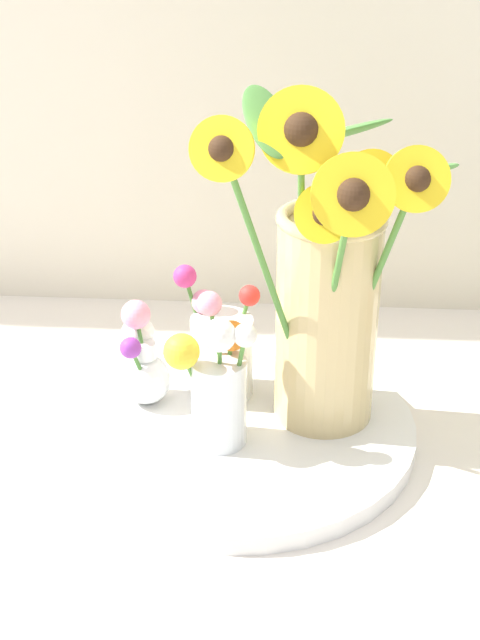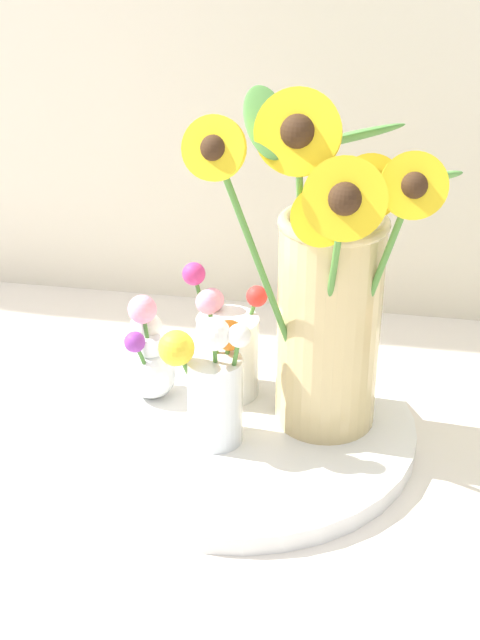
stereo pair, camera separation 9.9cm
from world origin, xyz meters
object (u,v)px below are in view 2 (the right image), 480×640
Objects in this scene: serving_tray at (240,428)px; mason_jar_sunflowers at (329,299)px; vase_small_center at (213,380)px; vase_bulb_right at (149,355)px; vase_small_back at (227,349)px.

mason_jar_sunflowers is (0.10, 0.02, 0.17)m from serving_tray.
vase_bulb_right is (-0.10, 0.08, -0.02)m from vase_small_center.
vase_bulb_right is (-0.22, 0.02, -0.11)m from mason_jar_sunflowers.
serving_tray is 0.10m from vase_small_center.
vase_bulb_right is 0.10m from vase_small_back.
vase_small_back is at bearing 92.68° from vase_small_center.
mason_jar_sunflowers is 2.48× the size of vase_small_back.
serving_tray is at bearing -169.10° from mason_jar_sunflowers.
vase_small_back is (-0.12, 0.04, -0.10)m from mason_jar_sunflowers.
mason_jar_sunflowers reaches higher than vase_small_center.
serving_tray is 2.57× the size of vase_small_back.
vase_small_center reaches higher than serving_tray.
serving_tray is 0.10m from vase_small_back.
vase_small_center is 0.13m from vase_bulb_right.
vase_small_back is (-0.00, 0.10, -0.02)m from vase_small_center.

